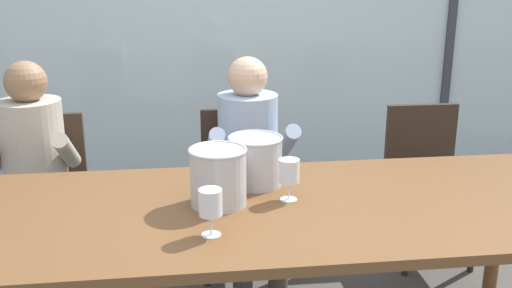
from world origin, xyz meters
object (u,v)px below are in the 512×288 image
Objects in this scene: chair_left_of_center at (239,177)px; ice_bucket_secondary at (255,160)px; wine_glass_by_left_taster at (289,173)px; person_pale_blue_shirt at (250,156)px; ice_bucket_primary at (218,176)px; chair_center at (425,170)px; person_beige_jumper at (31,164)px; wine_glass_near_bucket at (210,205)px; dining_table at (267,219)px; chair_near_curtain at (45,184)px.

chair_left_of_center is 0.76m from ice_bucket_secondary.
person_pale_blue_shirt is at bearing 95.66° from wine_glass_by_left_taster.
person_pale_blue_shirt reaches higher than ice_bucket_primary.
chair_center is 2.16m from person_beige_jumper.
ice_bucket_secondary is 1.37× the size of wine_glass_by_left_taster.
ice_bucket_secondary is at bearing 65.65° from wine_glass_near_bucket.
dining_table is 3.09× the size of chair_left_of_center.
person_pale_blue_shirt is at bearing 88.32° from dining_table.
chair_left_of_center is at bearing 90.38° from ice_bucket_secondary.
ice_bucket_secondary is at bearing 94.03° from dining_table.
ice_bucket_primary is (-1.25, -0.86, 0.34)m from chair_center.
ice_bucket_secondary reaches higher than chair_center.
wine_glass_near_bucket is (-0.21, -1.17, 0.34)m from chair_left_of_center.
wine_glass_near_bucket reaches higher than chair_near_curtain.
chair_center is at bearing 41.79° from wine_glass_by_left_taster.
ice_bucket_secondary is at bearing -26.17° from person_beige_jumper.
ice_bucket_secondary is at bearing -96.60° from person_pale_blue_shirt.
chair_left_of_center is 0.23m from person_pale_blue_shirt.
person_pale_blue_shirt is (-1.03, -0.12, 0.17)m from chair_center.
chair_near_curtain is 1.52m from wine_glass_by_left_taster.
chair_near_curtain is 1.32m from ice_bucket_secondary.
ice_bucket_secondary reaches higher than wine_glass_by_left_taster.
wine_glass_by_left_taster is at bearing -38.06° from chair_near_curtain.
ice_bucket_primary is at bearing -38.90° from person_beige_jumper.
chair_center is at bearing 1.67° from chair_left_of_center.
ice_bucket_primary reaches higher than chair_near_curtain.
person_pale_blue_shirt is (1.10, -0.17, 0.17)m from chair_near_curtain.
ice_bucket_primary reaches higher than wine_glass_near_bucket.
chair_near_curtain is 0.73× the size of person_pale_blue_shirt.
wine_glass_near_bucket reaches higher than dining_table.
person_pale_blue_shirt reaches higher than chair_near_curtain.
chair_left_of_center is at bearing 79.27° from ice_bucket_primary.
chair_center is (2.13, -0.04, 0.00)m from chair_near_curtain.
chair_center is 3.64× the size of ice_bucket_secondary.
wine_glass_near_bucket is (-0.22, -0.48, 0.01)m from ice_bucket_secondary.
chair_center is at bearing 3.81° from person_beige_jumper.
ice_bucket_primary reaches higher than ice_bucket_secondary.
wine_glass_near_bucket reaches higher than chair_left_of_center.
ice_bucket_secondary is (-1.07, -0.66, 0.33)m from chair_center.
wine_glass_near_bucket is (0.86, -1.02, 0.16)m from person_beige_jumper.
chair_near_curtain and chair_center have the same top height.
wine_glass_near_bucket is at bearing -106.56° from person_pale_blue_shirt.
ice_bucket_primary is at bearing -144.48° from chair_center.
person_beige_jumper and person_pale_blue_shirt have the same top height.
dining_table is 0.26m from ice_bucket_primary.
dining_table is 1.44m from chair_near_curtain.
person_beige_jumper reaches higher than chair_center.
wine_glass_near_bucket is (-0.26, -1.02, 0.16)m from person_pale_blue_shirt.
chair_center is 1.05m from person_pale_blue_shirt.
ice_bucket_secondary is 1.37× the size of wine_glass_near_bucket.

